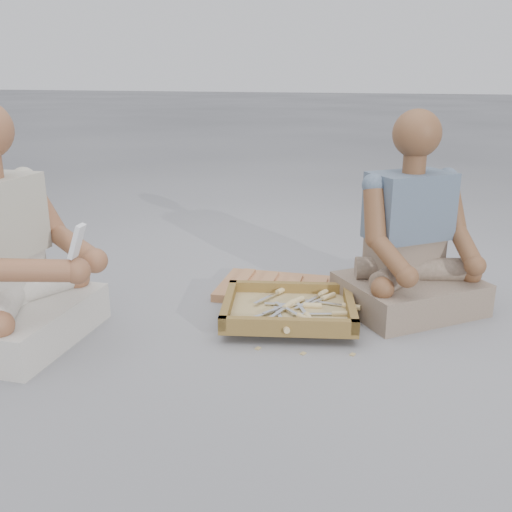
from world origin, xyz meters
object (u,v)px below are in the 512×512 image
(carved_panel, at_px, (281,289))
(companion, at_px, (411,246))
(tool_tray, at_px, (289,310))
(craftsman, at_px, (10,264))

(carved_panel, height_order, companion, companion)
(tool_tray, height_order, craftsman, craftsman)
(tool_tray, relative_size, companion, 0.73)
(craftsman, bearing_deg, tool_tray, 112.98)
(carved_panel, distance_m, companion, 0.59)
(carved_panel, bearing_deg, tool_tray, -68.21)
(carved_panel, bearing_deg, companion, 0.50)
(companion, bearing_deg, carved_panel, -41.33)
(tool_tray, height_order, companion, companion)
(craftsman, bearing_deg, carved_panel, 130.52)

